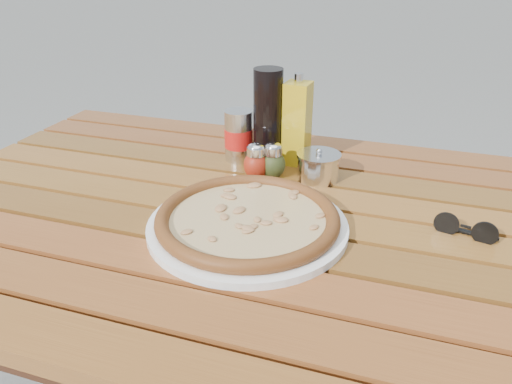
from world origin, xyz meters
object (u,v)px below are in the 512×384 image
(oregano_shaker, at_px, (273,161))
(sunglasses, at_px, (465,229))
(table, at_px, (253,244))
(plate, at_px, (248,226))
(dark_bottle, at_px, (268,118))
(soda_can, at_px, (239,136))
(pizza, at_px, (248,218))
(parmesan_tin, at_px, (318,166))
(pepper_shaker, at_px, (256,162))
(olive_oil_cruet, at_px, (297,123))

(oregano_shaker, xyz_separation_m, sunglasses, (0.39, -0.13, -0.02))
(table, distance_m, plate, 0.11)
(dark_bottle, height_order, soda_can, dark_bottle)
(plate, xyz_separation_m, pizza, (0.00, -0.00, 0.02))
(parmesan_tin, height_order, sunglasses, parmesan_tin)
(pepper_shaker, distance_m, dark_bottle, 0.11)
(pizza, xyz_separation_m, parmesan_tin, (0.07, 0.25, 0.01))
(table, xyz_separation_m, dark_bottle, (-0.04, 0.23, 0.19))
(parmesan_tin, bearing_deg, soda_can, 166.24)
(table, xyz_separation_m, plate, (0.01, -0.07, 0.08))
(pizza, height_order, soda_can, soda_can)
(olive_oil_cruet, xyz_separation_m, parmesan_tin, (0.07, -0.07, -0.07))
(olive_oil_cruet, bearing_deg, dark_bottle, -162.28)
(pizza, height_order, dark_bottle, dark_bottle)
(soda_can, bearing_deg, olive_oil_cruet, 9.90)
(pizza, xyz_separation_m, olive_oil_cruet, (0.01, 0.32, 0.07))
(plate, height_order, olive_oil_cruet, olive_oil_cruet)
(pepper_shaker, relative_size, olive_oil_cruet, 0.39)
(plate, bearing_deg, soda_can, 112.77)
(oregano_shaker, distance_m, dark_bottle, 0.11)
(pepper_shaker, distance_m, oregano_shaker, 0.04)
(table, height_order, pizza, pizza)
(pepper_shaker, xyz_separation_m, olive_oil_cruet, (0.06, 0.11, 0.06))
(soda_can, bearing_deg, table, -64.04)
(soda_can, bearing_deg, oregano_shaker, -34.09)
(dark_bottle, height_order, sunglasses, dark_bottle)
(table, distance_m, olive_oil_cruet, 0.31)
(olive_oil_cruet, height_order, sunglasses, olive_oil_cruet)
(table, height_order, dark_bottle, dark_bottle)
(pepper_shaker, xyz_separation_m, soda_can, (-0.07, 0.09, 0.02))
(soda_can, relative_size, parmesan_tin, 1.00)
(pepper_shaker, bearing_deg, sunglasses, -15.58)
(pizza, bearing_deg, plate, 135.00)
(table, height_order, oregano_shaker, oregano_shaker)
(pizza, relative_size, parmesan_tin, 3.11)
(dark_bottle, bearing_deg, sunglasses, -25.98)
(pizza, xyz_separation_m, oregano_shaker, (-0.02, 0.23, 0.02))
(plate, bearing_deg, oregano_shaker, 95.19)
(oregano_shaker, bearing_deg, parmesan_tin, 12.98)
(pepper_shaker, bearing_deg, dark_bottle, 90.72)
(dark_bottle, distance_m, parmesan_tin, 0.16)
(dark_bottle, relative_size, sunglasses, 1.98)
(pepper_shaker, distance_m, soda_can, 0.11)
(soda_can, bearing_deg, pepper_shaker, -50.59)
(oregano_shaker, height_order, parmesan_tin, oregano_shaker)
(dark_bottle, bearing_deg, plate, -79.49)
(pizza, distance_m, parmesan_tin, 0.26)
(soda_can, relative_size, sunglasses, 1.08)
(table, bearing_deg, soda_can, 115.96)
(olive_oil_cruet, bearing_deg, parmesan_tin, -46.69)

